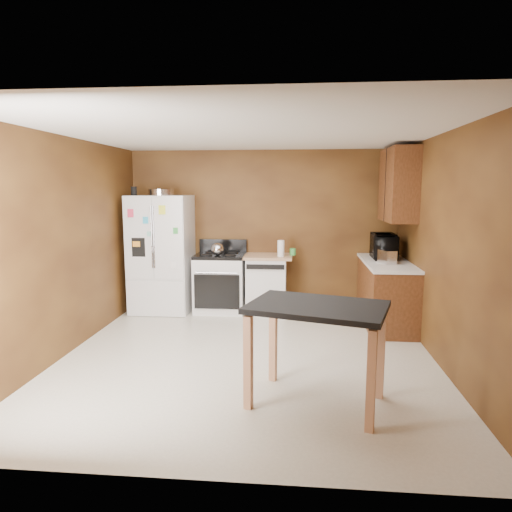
# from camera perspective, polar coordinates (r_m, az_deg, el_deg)

# --- Properties ---
(floor) EXTENTS (4.50, 4.50, 0.00)m
(floor) POSITION_cam_1_polar(r_m,az_deg,el_deg) (5.35, -1.03, -12.45)
(floor) COLOR silver
(floor) RESTS_ON ground
(ceiling) EXTENTS (4.50, 4.50, 0.00)m
(ceiling) POSITION_cam_1_polar(r_m,az_deg,el_deg) (5.03, -1.10, 15.21)
(ceiling) COLOR white
(ceiling) RESTS_ON ground
(wall_back) EXTENTS (4.20, 0.00, 4.20)m
(wall_back) POSITION_cam_1_polar(r_m,az_deg,el_deg) (7.26, 0.89, 3.27)
(wall_back) COLOR brown
(wall_back) RESTS_ON ground
(wall_front) EXTENTS (4.20, 0.00, 4.20)m
(wall_front) POSITION_cam_1_polar(r_m,az_deg,el_deg) (2.85, -6.07, -5.01)
(wall_front) COLOR brown
(wall_front) RESTS_ON ground
(wall_left) EXTENTS (0.00, 4.50, 4.50)m
(wall_left) POSITION_cam_1_polar(r_m,az_deg,el_deg) (5.66, -22.69, 1.13)
(wall_left) COLOR brown
(wall_left) RESTS_ON ground
(wall_right) EXTENTS (0.00, 4.50, 4.50)m
(wall_right) POSITION_cam_1_polar(r_m,az_deg,el_deg) (5.24, 22.41, 0.60)
(wall_right) COLOR brown
(wall_right) RESTS_ON ground
(roasting_pan) EXTENTS (0.38, 0.38, 0.10)m
(roasting_pan) POSITION_cam_1_polar(r_m,az_deg,el_deg) (7.15, -11.78, 7.81)
(roasting_pan) COLOR silver
(roasting_pan) RESTS_ON refrigerator
(pen_cup) EXTENTS (0.09, 0.09, 0.13)m
(pen_cup) POSITION_cam_1_polar(r_m,az_deg,el_deg) (7.12, -15.02, 7.85)
(pen_cup) COLOR black
(pen_cup) RESTS_ON refrigerator
(kettle) EXTENTS (0.19, 0.19, 0.19)m
(kettle) POSITION_cam_1_polar(r_m,az_deg,el_deg) (6.89, -4.85, 0.84)
(kettle) COLOR silver
(kettle) RESTS_ON gas_range
(paper_towel) EXTENTS (0.12, 0.12, 0.24)m
(paper_towel) POSITION_cam_1_polar(r_m,az_deg,el_deg) (6.87, 3.13, 0.96)
(paper_towel) COLOR white
(paper_towel) RESTS_ON dishwasher
(green_canister) EXTENTS (0.11, 0.11, 0.10)m
(green_canister) POSITION_cam_1_polar(r_m,az_deg,el_deg) (7.02, 4.62, 0.53)
(green_canister) COLOR green
(green_canister) RESTS_ON dishwasher
(toaster) EXTENTS (0.23, 0.29, 0.18)m
(toaster) POSITION_cam_1_polar(r_m,az_deg,el_deg) (6.41, 16.08, -0.09)
(toaster) COLOR silver
(toaster) RESTS_ON right_cabinets
(microwave) EXTENTS (0.40, 0.59, 0.32)m
(microwave) POSITION_cam_1_polar(r_m,az_deg,el_deg) (6.85, 15.72, 1.05)
(microwave) COLOR black
(microwave) RESTS_ON right_cabinets
(refrigerator) EXTENTS (0.90, 0.80, 1.80)m
(refrigerator) POSITION_cam_1_polar(r_m,az_deg,el_deg) (7.21, -11.73, 0.26)
(refrigerator) COLOR white
(refrigerator) RESTS_ON ground
(gas_range) EXTENTS (0.76, 0.68, 1.10)m
(gas_range) POSITION_cam_1_polar(r_m,az_deg,el_deg) (7.14, -4.46, -3.24)
(gas_range) COLOR white
(gas_range) RESTS_ON ground
(dishwasher) EXTENTS (0.78, 0.63, 0.89)m
(dishwasher) POSITION_cam_1_polar(r_m,az_deg,el_deg) (7.08, 1.34, -3.40)
(dishwasher) COLOR white
(dishwasher) RESTS_ON ground
(right_cabinets) EXTENTS (0.63, 1.58, 2.45)m
(right_cabinets) POSITION_cam_1_polar(r_m,az_deg,el_deg) (6.65, 16.36, -0.54)
(right_cabinets) COLOR brown
(right_cabinets) RESTS_ON ground
(island) EXTENTS (1.34, 1.07, 0.91)m
(island) POSITION_cam_1_polar(r_m,az_deg,el_deg) (4.07, 7.63, -8.00)
(island) COLOR black
(island) RESTS_ON ground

